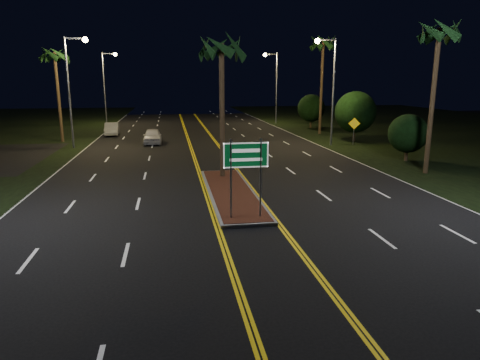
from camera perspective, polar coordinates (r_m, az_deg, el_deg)
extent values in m
plane|color=black|center=(14.91, 2.66, -8.78)|extent=(120.00, 120.00, 0.00)
cube|color=gray|center=(21.44, -1.19, -1.69)|extent=(2.25, 10.25, 0.15)
cube|color=#592819|center=(21.42, -1.19, -1.47)|extent=(2.00, 10.00, 0.02)
cylinder|color=gray|center=(16.92, -1.22, 0.12)|extent=(0.08, 0.08, 3.20)
cylinder|color=gray|center=(17.13, 2.76, 0.26)|extent=(0.08, 0.08, 3.20)
cube|color=#07471E|center=(16.83, 0.79, 3.35)|extent=(1.80, 0.04, 1.00)
cube|color=white|center=(16.80, 0.81, 3.33)|extent=(1.80, 0.01, 1.00)
cylinder|color=gray|center=(38.40, -21.83, 10.63)|extent=(0.18, 0.18, 9.00)
cube|color=gray|center=(38.37, -21.19, 17.21)|extent=(1.60, 0.12, 0.12)
sphere|color=#FFD372|center=(38.22, -19.95, 17.17)|extent=(0.44, 0.44, 0.44)
cylinder|color=gray|center=(58.10, -17.64, 11.49)|extent=(0.18, 0.18, 9.00)
cube|color=gray|center=(58.08, -17.14, 15.82)|extent=(1.60, 0.12, 0.12)
sphere|color=#FFD372|center=(57.98, -16.32, 15.78)|extent=(0.44, 0.44, 0.44)
cylinder|color=gray|center=(38.16, 12.34, 11.25)|extent=(0.18, 0.18, 9.00)
cube|color=gray|center=(38.01, 11.49, 17.85)|extent=(1.60, 0.12, 0.12)
sphere|color=#FFD372|center=(37.73, 10.29, 17.78)|extent=(0.44, 0.44, 0.44)
cylinder|color=gray|center=(57.25, 4.89, 12.03)|extent=(0.18, 0.18, 9.00)
cube|color=gray|center=(57.14, 4.17, 16.40)|extent=(1.60, 0.12, 0.12)
sphere|color=#FFD372|center=(56.96, 3.35, 16.32)|extent=(0.44, 0.44, 0.44)
cylinder|color=#382819|center=(24.27, -2.41, 8.84)|extent=(0.28, 0.28, 7.50)
cylinder|color=#382819|center=(42.72, -23.03, 10.02)|extent=(0.28, 0.28, 8.00)
cylinder|color=#382819|center=(28.15, 24.25, 9.33)|extent=(0.28, 0.28, 8.50)
cylinder|color=#382819|center=(46.28, 10.80, 11.91)|extent=(0.28, 0.28, 9.50)
cylinder|color=#382819|center=(32.45, 21.27, 3.17)|extent=(0.24, 0.24, 0.90)
sphere|color=black|center=(32.24, 21.49, 5.80)|extent=(2.70, 2.70, 2.70)
cylinder|color=#382819|center=(41.45, 14.95, 5.86)|extent=(0.24, 0.24, 1.26)
sphere|color=black|center=(41.25, 15.12, 8.75)|extent=(3.78, 3.78, 3.78)
cylinder|color=#382819|center=(52.51, 9.40, 7.47)|extent=(0.24, 0.24, 1.08)
sphere|color=black|center=(52.36, 9.48, 9.43)|extent=(3.24, 3.24, 3.24)
imported|color=silver|center=(39.38, -11.60, 5.90)|extent=(2.06, 4.73, 1.57)
imported|color=silver|center=(46.74, -16.74, 6.67)|extent=(2.24, 4.60, 1.49)
cylinder|color=gray|center=(39.06, 14.91, 6.05)|extent=(0.07, 0.07, 2.08)
cube|color=#E5AD0C|center=(38.95, 15.00, 7.29)|extent=(0.96, 0.37, 1.00)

